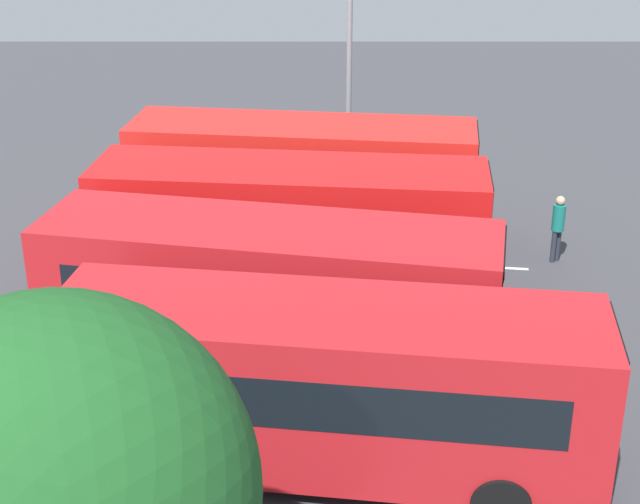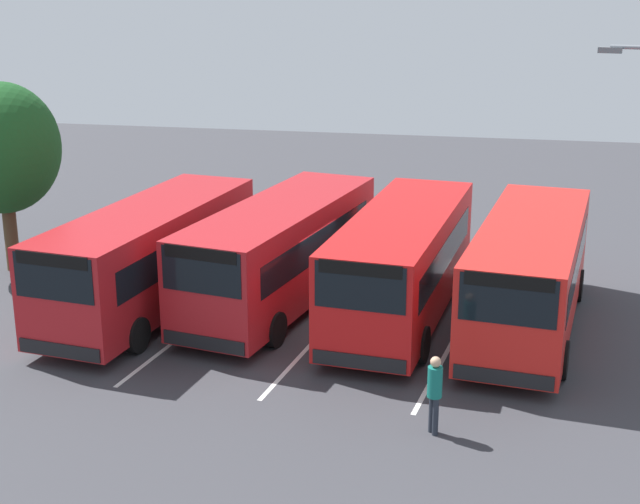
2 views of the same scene
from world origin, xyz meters
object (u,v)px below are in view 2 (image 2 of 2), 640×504
bus_far_right (529,272)px  pedestrian (435,388)px  depot_tree (2,149)px  bus_center_left (280,251)px  bus_far_left (150,255)px  bus_center_right (402,262)px

bus_far_right → pedestrian: (6.47, -1.99, -0.64)m
pedestrian → depot_tree: size_ratio=0.29×
bus_center_left → bus_far_right: size_ratio=1.01×
bus_far_left → bus_center_left: 3.76m
bus_far_left → depot_tree: (-2.72, -5.95, 2.38)m
pedestrian → depot_tree: bearing=115.0°
bus_center_left → depot_tree: depot_tree is taller
bus_far_left → bus_center_left: size_ratio=0.99×
bus_far_left → bus_center_left: same height
bus_far_right → depot_tree: size_ratio=1.52×
bus_far_right → pedestrian: bus_far_right is taller
pedestrian → depot_tree: 17.25m
bus_center_right → bus_far_right: bearing=92.0°
bus_center_left → depot_tree: (-1.58, -9.54, 2.38)m
bus_far_left → bus_center_left: bearing=115.5°
depot_tree → bus_far_left: bearing=65.5°
bus_center_right → depot_tree: depot_tree is taller
bus_far_left → pedestrian: bearing=63.8°
bus_center_left → depot_tree: bearing=-88.3°
pedestrian → bus_center_left: bearing=91.4°
bus_far_left → bus_far_right: bearing=101.0°
bus_far_left → bus_center_right: bearing=104.3°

